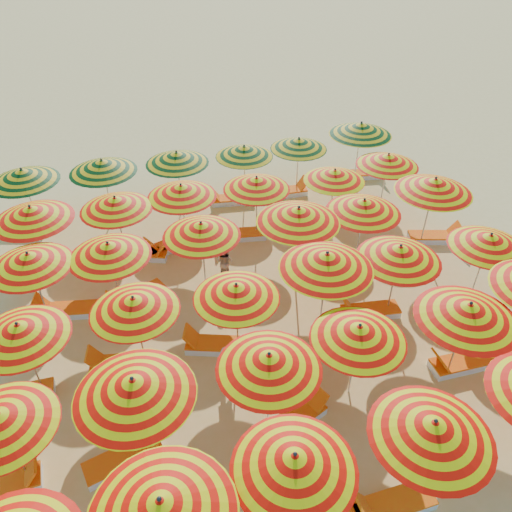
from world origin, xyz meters
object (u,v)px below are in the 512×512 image
(umbrella_25, at_px, (116,204))
(lounger_9, at_px, (122,364))
(lounger_13, at_px, (137,297))
(lounger_14, at_px, (434,237))
(umbrella_21, at_px, (298,215))
(umbrella_15, at_px, (327,261))
(umbrella_23, at_px, (434,185))
(lounger_17, at_px, (240,234))
(umbrella_13, at_px, (134,305))
(umbrella_27, at_px, (257,184))
(umbrella_33, at_px, (244,151))
(lounger_11, at_px, (369,311))
(umbrella_31, at_px, (102,166))
(umbrella_29, at_px, (388,160))
(umbrella_30, at_px, (23,176))
(umbrella_32, at_px, (177,158))
(umbrella_22, at_px, (364,206))
(umbrella_34, at_px, (299,144))
(lounger_2, at_px, (392,505))
(lounger_8, at_px, (16,396))
(umbrella_12, at_px, (19,331))
(umbrella_8, at_px, (269,362))
(umbrella_3, at_px, (433,429))
(lounger_7, at_px, (461,363))
(lounger_16, at_px, (170,245))
(umbrella_20, at_px, (201,230))
(lounger_12, at_px, (66,310))
(lounger_4, at_px, (1,486))
(lounger_21, at_px, (287,192))
(beachgoer_a, at_px, (227,367))
(lounger_22, at_px, (365,174))
(lounger_20, at_px, (232,199))
(lounger_15, at_px, (144,254))
(lounger_18, at_px, (316,221))
(umbrella_14, at_px, (236,291))
(umbrella_35, at_px, (361,129))
(umbrella_26, at_px, (181,191))
(lounger_5, at_px, (126,458))
(umbrella_16, at_px, (399,253))
(umbrella_1, at_px, (161,508))
(umbrella_28, at_px, (334,175))
(umbrella_19, at_px, (109,250))
(umbrella_9, at_px, (359,333))
(umbrella_10, at_px, (468,312))
(umbrella_17, at_px, (489,241))
(umbrella_7, at_px, (134,388))

(umbrella_25, bearing_deg, lounger_9, -96.73)
(lounger_13, height_order, lounger_14, same)
(umbrella_21, bearing_deg, umbrella_15, -92.70)
(umbrella_23, xyz_separation_m, lounger_17, (-5.96, 2.29, -2.21))
(umbrella_13, height_order, umbrella_27, umbrella_27)
(umbrella_33, xyz_separation_m, lounger_11, (1.58, -7.60, -1.91))
(umbrella_25, distance_m, umbrella_31, 2.63)
(umbrella_29, relative_size, lounger_13, 1.60)
(umbrella_30, height_order, umbrella_32, umbrella_30)
(umbrella_22, distance_m, lounger_11, 3.26)
(umbrella_15, relative_size, umbrella_34, 1.03)
(lounger_2, relative_size, lounger_8, 0.99)
(umbrella_32, height_order, lounger_9, umbrella_32)
(umbrella_12, distance_m, lounger_11, 9.35)
(umbrella_8, height_order, umbrella_29, umbrella_8)
(umbrella_8, bearing_deg, umbrella_33, 76.56)
(umbrella_3, relative_size, lounger_7, 1.75)
(lounger_11, xyz_separation_m, lounger_16, (-5.04, 5.06, 0.00))
(umbrella_20, bearing_deg, lounger_12, -179.91)
(umbrella_20, xyz_separation_m, lounger_13, (-2.15, -0.06, -2.01))
(lounger_4, distance_m, lounger_21, 14.02)
(umbrella_8, bearing_deg, beachgoer_a, 114.62)
(lounger_22, bearing_deg, lounger_20, -165.73)
(lounger_4, xyz_separation_m, lounger_12, (1.34, 5.21, 0.00))
(umbrella_20, xyz_separation_m, lounger_11, (4.31, -2.73, -2.01))
(umbrella_20, bearing_deg, lounger_15, 128.29)
(umbrella_12, height_order, umbrella_21, umbrella_21)
(lounger_8, height_order, lounger_18, same)
(umbrella_14, xyz_separation_m, umbrella_35, (7.32, 7.69, 0.28))
(umbrella_26, bearing_deg, lounger_2, -78.16)
(umbrella_14, relative_size, lounger_5, 1.50)
(umbrella_16, bearing_deg, lounger_4, -166.89)
(lounger_22, bearing_deg, umbrella_29, -94.00)
(umbrella_3, relative_size, umbrella_29, 1.05)
(lounger_15, bearing_deg, lounger_18, 22.77)
(umbrella_23, bearing_deg, lounger_22, 85.11)
(umbrella_30, xyz_separation_m, lounger_18, (9.86, -2.76, -2.07))
(umbrella_8, xyz_separation_m, lounger_9, (-3.13, 2.72, -2.01))
(umbrella_20, xyz_separation_m, umbrella_29, (7.49, 2.43, -0.02))
(umbrella_1, xyz_separation_m, umbrella_33, (5.09, 12.68, -0.28))
(umbrella_13, xyz_separation_m, umbrella_28, (7.46, 4.69, -0.05))
(lounger_18, bearing_deg, umbrella_12, -163.83)
(umbrella_8, relative_size, umbrella_33, 1.00)
(umbrella_19, xyz_separation_m, umbrella_25, (0.39, 2.47, -0.00))
(umbrella_19, height_order, lounger_18, umbrella_19)
(umbrella_9, bearing_deg, umbrella_10, -6.56)
(umbrella_9, bearing_deg, umbrella_19, 136.79)
(umbrella_9, distance_m, umbrella_17, 5.60)
(umbrella_7, bearing_deg, lounger_16, 76.84)
(lounger_2, bearing_deg, lounger_9, -47.62)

